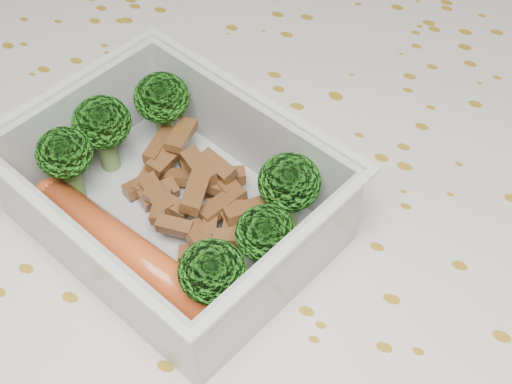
% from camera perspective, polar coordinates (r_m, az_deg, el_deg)
% --- Properties ---
extents(dining_table, '(1.40, 0.90, 0.75)m').
position_cam_1_polar(dining_table, '(0.48, 0.31, -9.94)').
color(dining_table, brown).
rests_on(dining_table, ground).
extents(tablecloth, '(1.46, 0.96, 0.19)m').
position_cam_1_polar(tablecloth, '(0.44, 0.33, -6.61)').
color(tablecloth, silver).
rests_on(tablecloth, dining_table).
extents(lunch_container, '(0.20, 0.18, 0.06)m').
position_cam_1_polar(lunch_container, '(0.40, -6.53, -0.91)').
color(lunch_container, silver).
rests_on(lunch_container, tablecloth).
extents(broccoli_florets, '(0.15, 0.13, 0.05)m').
position_cam_1_polar(broccoli_florets, '(0.39, -6.04, 1.43)').
color(broccoli_florets, '#608C3F').
rests_on(broccoli_florets, lunch_container).
extents(meat_pile, '(0.09, 0.08, 0.03)m').
position_cam_1_polar(meat_pile, '(0.40, -4.80, -0.18)').
color(meat_pile, brown).
rests_on(meat_pile, lunch_container).
extents(sausage, '(0.14, 0.05, 0.02)m').
position_cam_1_polar(sausage, '(0.39, -10.10, -4.85)').
color(sausage, '#CD4F20').
rests_on(sausage, lunch_container).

